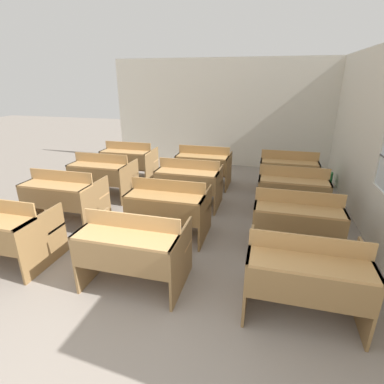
% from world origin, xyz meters
% --- Properties ---
extents(wall_back, '(5.79, 0.06, 2.74)m').
position_xyz_m(wall_back, '(0.00, 6.73, 1.37)').
color(wall_back, beige).
rests_on(wall_back, ground_plane).
extents(wall_right_with_window, '(0.06, 6.70, 2.74)m').
position_xyz_m(wall_right_with_window, '(2.87, 3.39, 1.36)').
color(wall_right_with_window, beige).
rests_on(wall_right_with_window, ground_plane).
extents(bench_front_left, '(1.11, 0.80, 0.89)m').
position_xyz_m(bench_front_left, '(-1.79, 1.32, 0.47)').
color(bench_front_left, olive).
rests_on(bench_front_left, ground_plane).
extents(bench_front_center, '(1.11, 0.80, 0.89)m').
position_xyz_m(bench_front_center, '(-0.02, 1.35, 0.47)').
color(bench_front_center, olive).
rests_on(bench_front_center, ground_plane).
extents(bench_front_right, '(1.11, 0.80, 0.89)m').
position_xyz_m(bench_front_right, '(1.79, 1.33, 0.47)').
color(bench_front_right, olive).
rests_on(bench_front_right, ground_plane).
extents(bench_second_left, '(1.11, 0.80, 0.89)m').
position_xyz_m(bench_second_left, '(-1.80, 2.54, 0.47)').
color(bench_second_left, olive).
rests_on(bench_second_left, ground_plane).
extents(bench_second_center, '(1.11, 0.80, 0.89)m').
position_xyz_m(bench_second_center, '(-0.01, 2.53, 0.47)').
color(bench_second_center, olive).
rests_on(bench_second_center, ground_plane).
extents(bench_second_right, '(1.11, 0.80, 0.89)m').
position_xyz_m(bench_second_right, '(1.78, 2.54, 0.47)').
color(bench_second_right, olive).
rests_on(bench_second_right, ground_plane).
extents(bench_third_left, '(1.11, 0.80, 0.89)m').
position_xyz_m(bench_third_left, '(-1.78, 3.71, 0.47)').
color(bench_third_left, olive).
rests_on(bench_third_left, ground_plane).
extents(bench_third_center, '(1.11, 0.80, 0.89)m').
position_xyz_m(bench_third_center, '(-0.02, 3.72, 0.47)').
color(bench_third_center, olive).
rests_on(bench_third_center, ground_plane).
extents(bench_third_right, '(1.11, 0.80, 0.89)m').
position_xyz_m(bench_third_right, '(1.78, 3.71, 0.47)').
color(bench_third_right, olive).
rests_on(bench_third_right, ground_plane).
extents(bench_back_left, '(1.11, 0.80, 0.89)m').
position_xyz_m(bench_back_left, '(-1.78, 4.87, 0.47)').
color(bench_back_left, olive).
rests_on(bench_back_left, ground_plane).
extents(bench_back_center, '(1.11, 0.80, 0.89)m').
position_xyz_m(bench_back_center, '(-0.01, 4.89, 0.47)').
color(bench_back_center, olive).
rests_on(bench_back_center, ground_plane).
extents(bench_back_right, '(1.11, 0.80, 0.89)m').
position_xyz_m(bench_back_right, '(1.76, 4.87, 0.47)').
color(bench_back_right, olive).
rests_on(bench_back_right, ground_plane).
extents(wastepaper_bin, '(0.25, 0.25, 0.32)m').
position_xyz_m(wastepaper_bin, '(2.62, 5.50, 0.16)').
color(wastepaper_bin, '#1E6B33').
rests_on(wastepaper_bin, ground_plane).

